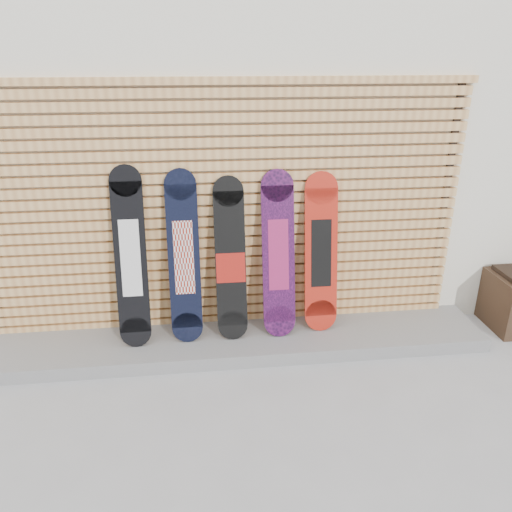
{
  "coord_description": "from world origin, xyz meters",
  "views": [
    {
      "loc": [
        -0.35,
        -3.17,
        2.48
      ],
      "look_at": [
        0.11,
        0.75,
        0.85
      ],
      "focal_mm": 35.0,
      "sensor_mm": 36.0,
      "label": 1
    }
  ],
  "objects_px": {
    "snowboard_0": "(131,258)",
    "snowboard_1": "(184,258)",
    "snowboard_3": "(278,255)",
    "snowboard_2": "(230,261)",
    "snowboard_4": "(321,253)"
  },
  "relations": [
    {
      "from": "snowboard_2",
      "to": "snowboard_4",
      "type": "xyz_separation_m",
      "value": [
        0.8,
        0.03,
        0.02
      ]
    },
    {
      "from": "snowboard_2",
      "to": "snowboard_4",
      "type": "height_order",
      "value": "snowboard_4"
    },
    {
      "from": "snowboard_0",
      "to": "snowboard_4",
      "type": "distance_m",
      "value": 1.64
    },
    {
      "from": "snowboard_0",
      "to": "snowboard_4",
      "type": "height_order",
      "value": "snowboard_0"
    },
    {
      "from": "snowboard_2",
      "to": "snowboard_3",
      "type": "height_order",
      "value": "snowboard_3"
    },
    {
      "from": "snowboard_0",
      "to": "snowboard_1",
      "type": "bearing_deg",
      "value": 1.69
    },
    {
      "from": "snowboard_1",
      "to": "snowboard_2",
      "type": "height_order",
      "value": "snowboard_1"
    },
    {
      "from": "snowboard_1",
      "to": "snowboard_3",
      "type": "xyz_separation_m",
      "value": [
        0.81,
        -0.0,
        -0.01
      ]
    },
    {
      "from": "snowboard_4",
      "to": "snowboard_2",
      "type": "bearing_deg",
      "value": -177.79
    },
    {
      "from": "snowboard_3",
      "to": "snowboard_4",
      "type": "relative_size",
      "value": 1.02
    },
    {
      "from": "snowboard_1",
      "to": "snowboard_0",
      "type": "bearing_deg",
      "value": -178.31
    },
    {
      "from": "snowboard_1",
      "to": "snowboard_4",
      "type": "distance_m",
      "value": 1.2
    },
    {
      "from": "snowboard_0",
      "to": "snowboard_3",
      "type": "bearing_deg",
      "value": 0.51
    },
    {
      "from": "snowboard_1",
      "to": "snowboard_3",
      "type": "height_order",
      "value": "snowboard_1"
    },
    {
      "from": "snowboard_0",
      "to": "snowboard_1",
      "type": "xyz_separation_m",
      "value": [
        0.44,
        0.01,
        -0.02
      ]
    }
  ]
}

